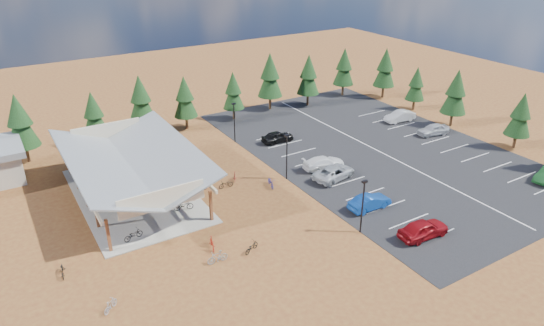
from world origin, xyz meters
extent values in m
plane|color=brown|center=(0.00, 0.00, 0.00)|extent=(140.00, 140.00, 0.00)
cube|color=black|center=(18.50, 3.00, 0.02)|extent=(27.00, 44.00, 0.04)
cube|color=gray|center=(-10.00, 7.00, 0.05)|extent=(10.60, 18.60, 0.10)
cube|color=maroon|center=(-14.60, -1.40, 1.60)|extent=(0.25, 0.25, 3.00)
cube|color=maroon|center=(-14.60, 2.80, 1.60)|extent=(0.25, 0.25, 3.00)
cube|color=maroon|center=(-14.60, 7.00, 1.60)|extent=(0.25, 0.25, 3.00)
cube|color=maroon|center=(-14.60, 11.20, 1.60)|extent=(0.25, 0.25, 3.00)
cube|color=maroon|center=(-14.60, 15.40, 1.60)|extent=(0.25, 0.25, 3.00)
cube|color=maroon|center=(-5.40, -1.40, 1.60)|extent=(0.25, 0.25, 3.00)
cube|color=maroon|center=(-5.40, 2.80, 1.60)|extent=(0.25, 0.25, 3.00)
cube|color=maroon|center=(-5.40, 7.00, 1.60)|extent=(0.25, 0.25, 3.00)
cube|color=maroon|center=(-5.40, 11.20, 1.60)|extent=(0.25, 0.25, 3.00)
cube|color=maroon|center=(-5.40, 15.40, 1.60)|extent=(0.25, 0.25, 3.00)
cube|color=beige|center=(-15.00, 7.00, 3.10)|extent=(0.22, 18.00, 0.35)
cube|color=beige|center=(-5.00, 7.00, 3.10)|extent=(0.22, 18.00, 0.35)
cube|color=slate|center=(-12.90, 7.00, 4.00)|extent=(5.85, 19.40, 2.13)
cube|color=slate|center=(-7.10, 7.00, 4.00)|extent=(5.85, 19.40, 2.13)
cube|color=beige|center=(-10.00, -2.00, 3.90)|extent=(7.50, 0.15, 1.80)
cube|color=beige|center=(-10.00, 16.00, 3.90)|extent=(7.50, 0.15, 1.80)
cylinder|color=black|center=(5.00, -10.00, 2.50)|extent=(0.14, 0.14, 5.00)
cube|color=black|center=(5.00, -10.00, 5.05)|extent=(0.50, 0.25, 0.18)
cylinder|color=black|center=(5.00, 2.00, 2.50)|extent=(0.14, 0.14, 5.00)
cube|color=black|center=(5.00, 2.00, 5.05)|extent=(0.50, 0.25, 0.18)
cylinder|color=black|center=(5.00, 14.00, 2.50)|extent=(0.14, 0.14, 5.00)
cube|color=black|center=(5.00, 14.00, 5.05)|extent=(0.50, 0.25, 0.18)
cylinder|color=#3D2315|center=(-3.49, 4.60, 0.45)|extent=(0.60, 0.60, 0.90)
cylinder|color=#3D2315|center=(-2.96, 5.67, 0.45)|extent=(0.60, 0.60, 0.90)
cylinder|color=#382314|center=(-18.10, 21.23, 0.99)|extent=(0.36, 0.36, 1.99)
cone|color=black|center=(-18.10, 21.23, 4.37)|extent=(3.50, 3.50, 4.77)
cone|color=black|center=(-18.10, 21.23, 6.36)|extent=(2.70, 2.70, 3.58)
cylinder|color=#382314|center=(-10.12, 21.37, 0.86)|extent=(0.36, 0.36, 1.73)
cone|color=black|center=(-10.12, 21.37, 3.80)|extent=(3.04, 3.04, 4.15)
cone|color=black|center=(-10.12, 21.37, 5.53)|extent=(2.35, 2.35, 3.11)
cylinder|color=#382314|center=(-3.87, 22.76, 0.96)|extent=(0.36, 0.36, 1.92)
cone|color=black|center=(-3.87, 22.76, 4.22)|extent=(3.38, 3.38, 4.61)
cone|color=black|center=(-3.87, 22.76, 6.14)|extent=(2.61, 2.61, 3.45)
cylinder|color=#382314|center=(1.62, 21.52, 0.89)|extent=(0.36, 0.36, 1.77)
cone|color=black|center=(1.62, 21.52, 3.90)|extent=(3.12, 3.12, 4.26)
cone|color=black|center=(1.62, 21.52, 5.67)|extent=(2.41, 2.41, 3.19)
cylinder|color=#382314|center=(8.71, 21.41, 0.84)|extent=(0.36, 0.36, 1.67)
cone|color=black|center=(8.71, 21.41, 3.68)|extent=(2.94, 2.94, 4.01)
cone|color=black|center=(8.71, 21.41, 5.35)|extent=(2.27, 2.27, 3.01)
cylinder|color=#382314|center=(15.32, 22.48, 1.03)|extent=(0.36, 0.36, 2.07)
cone|color=black|center=(15.32, 22.48, 4.55)|extent=(3.64, 3.64, 4.96)
cone|color=black|center=(15.32, 22.48, 6.61)|extent=(2.81, 2.81, 3.72)
cylinder|color=#382314|center=(21.16, 21.01, 0.95)|extent=(0.36, 0.36, 1.91)
cone|color=black|center=(21.16, 21.01, 4.19)|extent=(3.36, 3.36, 4.58)
cone|color=black|center=(21.16, 21.01, 6.10)|extent=(2.59, 2.59, 3.43)
cylinder|color=#382314|center=(28.92, 22.20, 0.94)|extent=(0.36, 0.36, 1.87)
cone|color=black|center=(28.92, 22.20, 4.12)|extent=(3.30, 3.30, 4.50)
cone|color=black|center=(28.92, 22.20, 6.00)|extent=(2.55, 2.55, 3.37)
cylinder|color=#382314|center=(33.50, -5.49, 0.86)|extent=(0.36, 0.36, 1.71)
cone|color=black|center=(33.50, -5.49, 3.76)|extent=(3.01, 3.01, 4.11)
cone|color=black|center=(33.50, -5.49, 5.47)|extent=(2.33, 2.33, 3.08)
cylinder|color=#382314|center=(32.82, 3.62, 0.96)|extent=(0.36, 0.36, 1.93)
cone|color=black|center=(32.82, 3.62, 4.24)|extent=(3.39, 3.39, 4.62)
cone|color=black|center=(32.82, 3.62, 6.16)|extent=(2.62, 2.62, 3.47)
cylinder|color=#382314|center=(33.52, 11.15, 0.79)|extent=(0.36, 0.36, 1.58)
cone|color=black|center=(33.52, 11.15, 3.47)|extent=(2.78, 2.78, 3.79)
cone|color=black|center=(33.52, 11.15, 5.05)|extent=(2.15, 2.15, 2.84)
cylinder|color=#382314|center=(33.73, 17.99, 0.96)|extent=(0.36, 0.36, 1.93)
cone|color=black|center=(33.73, 17.99, 4.25)|extent=(3.40, 3.40, 4.63)
cone|color=black|center=(33.73, 17.99, 6.18)|extent=(2.62, 2.62, 3.47)
imported|color=black|center=(-12.48, -0.80, 0.56)|extent=(1.85, 1.00, 0.92)
imported|color=gray|center=(-11.84, 4.51, 0.57)|extent=(1.62, 0.71, 0.94)
imported|color=navy|center=(-13.66, 8.63, 0.55)|extent=(1.78, 0.82, 0.90)
imported|color=maroon|center=(-10.95, 13.21, 0.60)|extent=(1.71, 0.82, 0.99)
imported|color=black|center=(-6.96, 1.54, 0.59)|extent=(1.96, 1.07, 0.98)
imported|color=gray|center=(-9.28, 6.01, 0.58)|extent=(1.63, 0.64, 0.95)
imported|color=navy|center=(-9.20, 8.28, 0.56)|extent=(1.76, 0.65, 0.92)
imported|color=maroon|center=(-8.12, 12.76, 0.60)|extent=(1.67, 0.52, 1.00)
imported|color=black|center=(-18.57, -2.59, 0.46)|extent=(0.83, 1.81, 0.92)
imported|color=#9798A0|center=(-16.43, -8.42, 0.45)|extent=(1.39, 1.29, 0.89)
imported|color=maroon|center=(-7.24, -5.46, 0.54)|extent=(0.95, 1.86, 1.08)
imported|color=black|center=(-4.61, -7.50, 0.44)|extent=(1.76, 1.25, 0.88)
imported|color=gray|center=(-7.67, -7.40, 0.53)|extent=(1.78, 0.53, 1.07)
imported|color=navy|center=(2.68, 1.43, 0.49)|extent=(1.12, 1.96, 0.97)
imported|color=maroon|center=(0.10, 4.56, 0.48)|extent=(1.12, 1.62, 0.96)
imported|color=black|center=(-1.45, 3.58, 0.42)|extent=(1.61, 0.58, 0.84)
imported|color=maroon|center=(9.12, -13.40, 0.85)|extent=(4.82, 2.14, 1.61)
imported|color=navy|center=(8.36, -7.39, 0.76)|extent=(4.37, 1.54, 1.44)
imported|color=#A4A8AC|center=(9.37, -0.62, 0.75)|extent=(5.52, 3.38, 1.43)
imported|color=white|center=(9.91, 1.91, 0.74)|extent=(5.08, 2.64, 1.41)
imported|color=black|center=(9.52, 11.08, 0.75)|extent=(4.21, 1.79, 1.42)
imported|color=#A6A9AF|center=(28.13, 2.54, 0.77)|extent=(4.54, 2.44, 1.47)
imported|color=silver|center=(28.03, 8.47, 0.79)|extent=(4.65, 1.92, 1.50)
camera|label=1|loc=(-20.44, -36.73, 23.99)|focal=32.00mm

